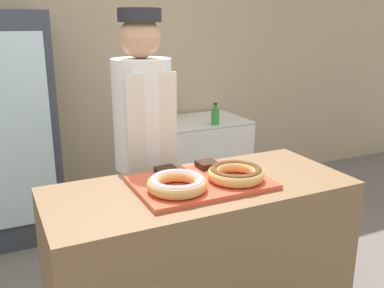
{
  "coord_description": "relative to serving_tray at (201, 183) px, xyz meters",
  "views": [
    {
      "loc": [
        -0.87,
        -1.71,
        1.69
      ],
      "look_at": [
        0.0,
        0.1,
        1.11
      ],
      "focal_mm": 40.0,
      "sensor_mm": 36.0,
      "label": 1
    }
  ],
  "objects": [
    {
      "name": "baker_person",
      "position": [
        -0.08,
        0.59,
        0.01
      ],
      "size": [
        0.34,
        0.34,
        1.76
      ],
      "color": "#4C4C51",
      "rests_on": "ground_plane"
    },
    {
      "name": "donut_light_glaze",
      "position": [
        -0.15,
        -0.07,
        0.05
      ],
      "size": [
        0.28,
        0.28,
        0.06
      ],
      "color": "tan",
      "rests_on": "serving_tray"
    },
    {
      "name": "bottle_red",
      "position": [
        0.69,
        1.96,
        -0.05
      ],
      "size": [
        0.07,
        0.07,
        0.23
      ],
      "color": "red",
      "rests_on": "chest_freezer"
    },
    {
      "name": "beverage_fridge",
      "position": [
        -0.75,
        1.76,
        -0.06
      ],
      "size": [
        0.65,
        0.6,
        1.76
      ],
      "color": "#333842",
      "rests_on": "ground_plane"
    },
    {
      "name": "serving_tray",
      "position": [
        0.0,
        0.0,
        0.0
      ],
      "size": [
        0.64,
        0.44,
        0.02
      ],
      "color": "#D84C33",
      "rests_on": "display_counter"
    },
    {
      "name": "donut_chocolate_glaze",
      "position": [
        0.15,
        -0.07,
        0.05
      ],
      "size": [
        0.28,
        0.28,
        0.06
      ],
      "color": "tan",
      "rests_on": "serving_tray"
    },
    {
      "name": "bottle_green",
      "position": [
        0.91,
        1.52,
        -0.06
      ],
      "size": [
        0.07,
        0.07,
        0.19
      ],
      "color": "#2D8C38",
      "rests_on": "chest_freezer"
    },
    {
      "name": "brownie_back_right",
      "position": [
        0.11,
        0.16,
        0.03
      ],
      "size": [
        0.1,
        0.1,
        0.03
      ],
      "color": "black",
      "rests_on": "serving_tray"
    },
    {
      "name": "brownie_back_left",
      "position": [
        -0.11,
        0.16,
        0.03
      ],
      "size": [
        0.1,
        0.1,
        0.03
      ],
      "color": "black",
      "rests_on": "serving_tray"
    },
    {
      "name": "display_counter",
      "position": [
        0.0,
        0.0,
        -0.48
      ],
      "size": [
        1.49,
        0.63,
        0.93
      ],
      "color": "brown",
      "rests_on": "ground_plane"
    },
    {
      "name": "chest_freezer",
      "position": [
        0.86,
        1.76,
        -0.53
      ],
      "size": [
        0.86,
        0.61,
        0.8
      ],
      "color": "silver",
      "rests_on": "ground_plane"
    },
    {
      "name": "wall_back",
      "position": [
        0.0,
        2.13,
        0.41
      ],
      "size": [
        8.0,
        0.06,
        2.7
      ],
      "color": "tan",
      "rests_on": "ground_plane"
    }
  ]
}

